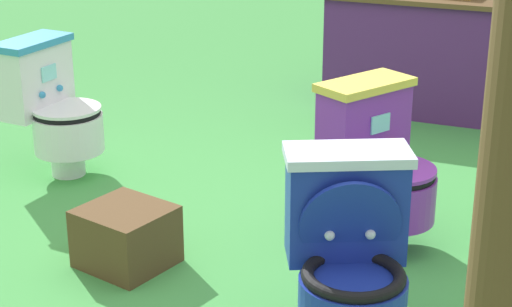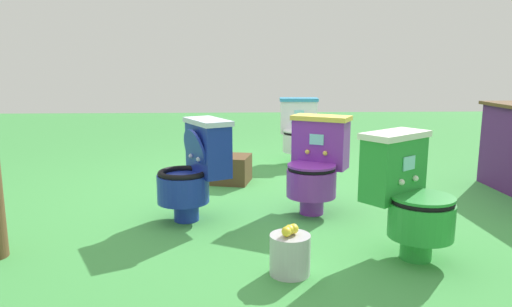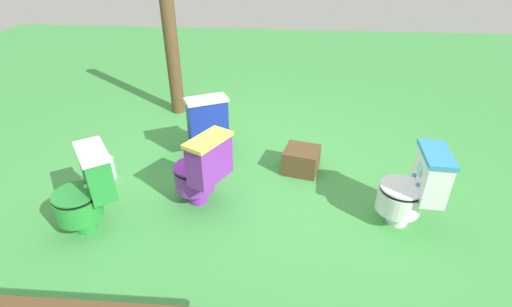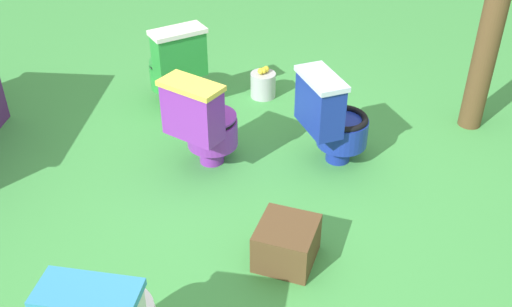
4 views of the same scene
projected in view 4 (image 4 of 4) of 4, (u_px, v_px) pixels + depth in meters
ground at (249, 197)px, 4.10m from camera, size 14.00×14.00×0.00m
toilet_purple at (204, 122)px, 4.21m from camera, size 0.62×0.59×0.73m
toilet_green at (175, 66)px, 4.96m from camera, size 0.63×0.62×0.73m
toilet_blue at (332, 118)px, 4.25m from camera, size 0.58×0.62×0.73m
wooden_post at (497, 3)px, 4.32m from camera, size 0.18×0.18×2.05m
small_crate at (287, 243)px, 3.53m from camera, size 0.42×0.41×0.26m
lemon_bucket at (263, 84)px, 5.23m from camera, size 0.22×0.22×0.28m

